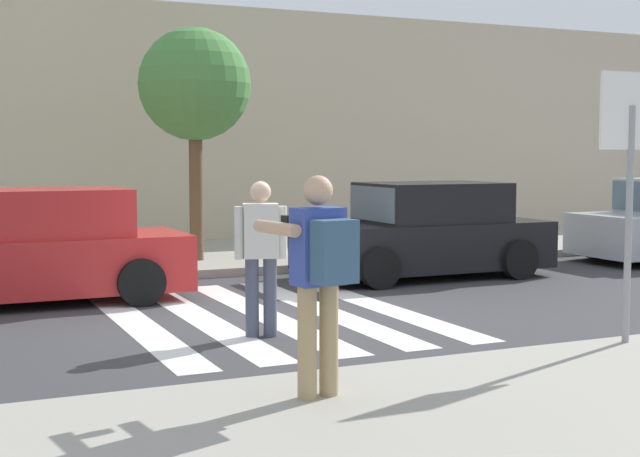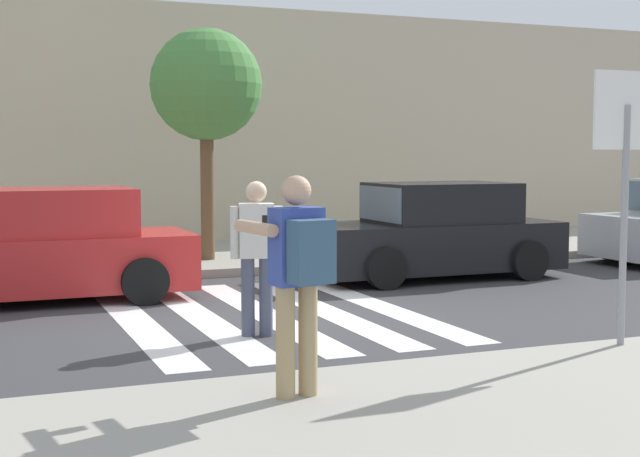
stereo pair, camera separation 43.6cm
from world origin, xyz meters
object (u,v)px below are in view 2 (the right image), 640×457
Objects in this scene: photographer_with_backpack at (298,266)px; parked_car_black at (435,233)px; stop_sign at (625,146)px; parked_car_red at (43,248)px; street_tree_center at (206,86)px; pedestrian_crossing at (257,249)px.

photographer_with_backpack is 7.92m from parked_car_black.
parked_car_red is (-5.00, 5.72, -1.38)m from stop_sign.
photographer_with_backpack is at bearing -100.44° from street_tree_center.
photographer_with_backpack is (-3.63, -0.60, -0.93)m from stop_sign.
stop_sign reaches higher than photographer_with_backpack.
parked_car_red is 1.01× the size of street_tree_center.
parked_car_black is at bearing -40.80° from street_tree_center.
street_tree_center is (-3.10, 2.67, 2.47)m from parked_car_black.
photographer_with_backpack is at bearing -101.86° from pedestrian_crossing.
pedestrian_crossing is at bearing -59.21° from parked_car_red.
stop_sign is 1.56× the size of photographer_with_backpack.
parked_car_black is at bearing -0.00° from parked_car_red.
photographer_with_backpack is 1.00× the size of pedestrian_crossing.
pedestrian_crossing is at bearing -140.94° from parked_car_black.
stop_sign is at bearing -101.09° from parked_car_black.
stop_sign reaches higher than parked_car_red.
street_tree_center reaches higher than parked_car_black.
photographer_with_backpack is at bearing -77.76° from parked_car_red.
stop_sign is at bearing -38.27° from pedestrian_crossing.
street_tree_center is (-1.97, 8.39, 1.09)m from stop_sign.
stop_sign is 3.99m from pedestrian_crossing.
parked_car_red is 4.73m from street_tree_center.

